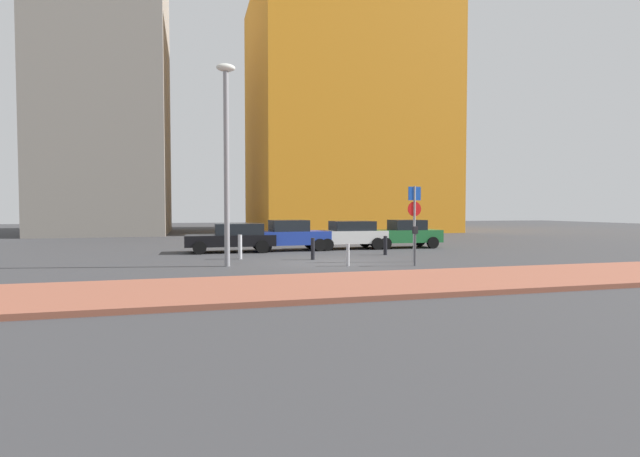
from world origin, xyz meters
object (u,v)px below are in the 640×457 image
object	(u,v)px
traffic_bollard_edge	(313,249)
parked_car_black	(233,237)
street_lamp	(226,149)
parked_car_blue	(289,235)
parking_sign_post	(414,214)
parked_car_white	(348,234)
parking_meter	(415,240)
parked_car_green	(404,234)
traffic_bollard_mid	(348,255)
traffic_bollard_near	(240,247)
traffic_bollard_far	(385,245)

from	to	relation	value
traffic_bollard_edge	parked_car_black	bearing A→B (deg)	122.97
street_lamp	traffic_bollard_edge	xyz separation A→B (m)	(3.70, 1.48, -3.94)
parked_car_blue	parking_sign_post	xyz separation A→B (m)	(3.88, -6.63, 1.15)
parked_car_white	street_lamp	bearing A→B (deg)	-137.22
parked_car_blue	traffic_bollard_edge	xyz separation A→B (m)	(0.10, -4.72, -0.34)
parked_car_black	parked_car_blue	xyz separation A→B (m)	(2.87, 0.14, 0.04)
parked_car_blue	parking_meter	size ratio (longest dim) A/B	2.83
parked_car_green	parking_meter	size ratio (longest dim) A/B	2.73
parking_sign_post	street_lamp	size ratio (longest dim) A/B	0.41
parked_car_blue	street_lamp	world-z (taller)	street_lamp
parking_sign_post	parking_meter	world-z (taller)	parking_sign_post
traffic_bollard_mid	traffic_bollard_near	bearing A→B (deg)	135.36
traffic_bollard_mid	street_lamp	bearing A→B (deg)	166.13
parked_car_white	parking_meter	world-z (taller)	parked_car_white
parking_meter	traffic_bollard_mid	distance (m)	2.61
parking_sign_post	traffic_bollard_far	bearing A→B (deg)	89.02
parked_car_black	parking_meter	world-z (taller)	parking_meter
parked_car_white	traffic_bollard_far	world-z (taller)	parked_car_white
parked_car_green	traffic_bollard_mid	xyz separation A→B (m)	(-5.77, -7.43, -0.36)
traffic_bollard_mid	traffic_bollard_edge	size ratio (longest dim) A/B	0.92
parked_car_green	street_lamp	distance (m)	12.53
parking_sign_post	traffic_bollard_mid	distance (m)	3.48
parking_sign_post	parked_car_green	bearing A→B (deg)	68.23
parking_sign_post	traffic_bollard_near	size ratio (longest dim) A/B	2.95
parked_car_blue	traffic_bollard_edge	world-z (taller)	parked_car_blue
parked_car_blue	parking_sign_post	distance (m)	7.77
parked_car_black	parking_sign_post	bearing A→B (deg)	-43.88
traffic_bollard_edge	traffic_bollard_mid	bearing A→B (deg)	-74.40
traffic_bollard_near	traffic_bollard_mid	world-z (taller)	traffic_bollard_near
traffic_bollard_far	parked_car_black	bearing A→B (deg)	153.74
traffic_bollard_mid	traffic_bollard_edge	distance (m)	2.67
parked_car_white	traffic_bollard_near	bearing A→B (deg)	-148.04
parked_car_blue	traffic_bollard_edge	size ratio (longest dim) A/B	4.57
parked_car_white	parked_car_black	bearing A→B (deg)	-176.60
parked_car_black	traffic_bollard_near	distance (m)	3.52
parked_car_white	parking_sign_post	distance (m)	6.98
parking_sign_post	traffic_bollard_far	distance (m)	3.48
parking_meter	traffic_bollard_far	xyz separation A→B (m)	(0.63, 4.39, -0.52)
parked_car_black	parking_sign_post	size ratio (longest dim) A/B	1.43
traffic_bollard_far	traffic_bollard_edge	world-z (taller)	traffic_bollard_edge
parked_car_blue	parked_car_black	bearing A→B (deg)	-177.20
parking_sign_post	traffic_bollard_mid	size ratio (longest dim) A/B	3.63
traffic_bollard_near	parking_meter	bearing A→B (deg)	-34.46
street_lamp	parking_meter	bearing A→B (deg)	-13.72
traffic_bollard_edge	parking_sign_post	bearing A→B (deg)	-26.84
parked_car_black	traffic_bollard_edge	xyz separation A→B (m)	(2.97, -4.58, -0.29)
traffic_bollard_near	traffic_bollard_mid	size ratio (longest dim) A/B	1.23
parked_car_blue	traffic_bollard_near	xyz separation A→B (m)	(-2.88, -3.65, -0.28)
traffic_bollard_near	parked_car_blue	bearing A→B (deg)	51.76
traffic_bollard_mid	parked_car_black	bearing A→B (deg)	117.28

